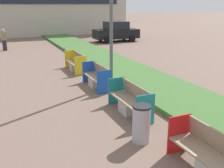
% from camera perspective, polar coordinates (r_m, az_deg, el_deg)
% --- Properties ---
extents(planter_grass_strip, '(2.80, 120.00, 0.18)m').
position_cam_1_polar(planter_grass_strip, '(13.14, 4.23, 2.35)').
color(planter_grass_strip, '#426B33').
rests_on(planter_grass_strip, ground).
extents(building_backdrop, '(15.99, 5.95, 7.29)m').
position_cam_1_polar(building_backdrop, '(33.08, -12.42, 17.04)').
color(building_backdrop, '#B2AD9E').
rests_on(building_backdrop, ground).
extents(bench_red_frame, '(0.65, 2.38, 0.94)m').
position_cam_1_polar(bench_red_frame, '(5.82, 21.91, -15.71)').
color(bench_red_frame, '#ADA8A0').
rests_on(bench_red_frame, ground).
extents(bench_teal_frame, '(0.65, 2.02, 0.94)m').
position_cam_1_polar(bench_teal_frame, '(8.50, 3.99, -3.98)').
color(bench_teal_frame, '#ADA8A0').
rests_on(bench_teal_frame, ground).
extents(bench_blue_frame, '(0.65, 1.88, 0.94)m').
position_cam_1_polar(bench_blue_frame, '(11.16, -3.31, 1.16)').
color(bench_blue_frame, '#ADA8A0').
rests_on(bench_blue_frame, ground).
extents(bench_yellow_frame, '(0.65, 1.97, 0.94)m').
position_cam_1_polar(bench_yellow_frame, '(14.10, -7.86, 4.39)').
color(bench_yellow_frame, '#ADA8A0').
rests_on(bench_yellow_frame, ground).
extents(litter_bin, '(0.47, 0.47, 0.99)m').
position_cam_1_polar(litter_bin, '(6.75, 6.39, -8.60)').
color(litter_bin, '#9EA0A5').
rests_on(litter_bin, ground).
extents(pedestrian_walking, '(0.53, 0.24, 1.63)m').
position_cam_1_polar(pedestrian_walking, '(21.70, -22.48, 8.91)').
color(pedestrian_walking, '#232633').
rests_on(pedestrian_walking, ground).
extents(parked_car_distant, '(4.23, 2.00, 1.86)m').
position_cam_1_polar(parked_car_distant, '(25.17, 0.89, 11.32)').
color(parked_car_distant, black).
rests_on(parked_car_distant, ground).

